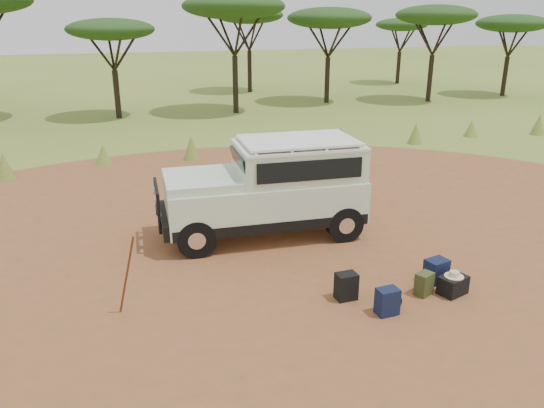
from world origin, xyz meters
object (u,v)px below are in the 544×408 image
object	(u,v)px
duffel_navy	(436,271)
hard_case	(453,285)
safari_vehicle	(271,190)
backpack_navy	(387,302)
walking_staff	(127,275)
backpack_black	(346,286)
backpack_olive	(424,284)

from	to	relation	value
duffel_navy	hard_case	world-z (taller)	duffel_navy
safari_vehicle	duffel_navy	bearing A→B (deg)	-51.23
backpack_navy	duffel_navy	bearing A→B (deg)	23.69
walking_staff	backpack_black	distance (m)	3.86
walking_staff	backpack_olive	xyz separation A→B (m)	(5.19, -0.98, -0.54)
hard_case	backpack_olive	bearing A→B (deg)	148.04
walking_staff	backpack_olive	distance (m)	5.31
walking_staff	safari_vehicle	bearing A→B (deg)	-8.43
backpack_olive	hard_case	xyz separation A→B (m)	(0.53, -0.14, -0.04)
backpack_navy	backpack_olive	size ratio (longest dim) A/B	1.10
backpack_navy	backpack_olive	world-z (taller)	backpack_navy
backpack_olive	hard_case	world-z (taller)	backpack_olive
backpack_black	backpack_navy	size ratio (longest dim) A/B	1.05
walking_staff	hard_case	xyz separation A→B (m)	(5.72, -1.12, -0.58)
backpack_navy	duffel_navy	world-z (taller)	backpack_navy
hard_case	duffel_navy	bearing A→B (deg)	74.90
duffel_navy	hard_case	distance (m)	0.50
safari_vehicle	hard_case	size ratio (longest dim) A/B	9.47
backpack_olive	duffel_navy	bearing A→B (deg)	12.40
backpack_navy	walking_staff	bearing A→B (deg)	159.35
walking_staff	backpack_black	world-z (taller)	walking_staff
walking_staff	backpack_navy	xyz separation A→B (m)	(4.20, -1.36, -0.52)
backpack_black	backpack_navy	world-z (taller)	backpack_black
backpack_navy	duffel_navy	size ratio (longest dim) A/B	1.03
safari_vehicle	backpack_black	size ratio (longest dim) A/B	9.37
backpack_black	duffel_navy	size ratio (longest dim) A/B	1.08
backpack_black	backpack_navy	bearing A→B (deg)	-58.88
duffel_navy	backpack_olive	bearing A→B (deg)	-156.87
walking_staff	hard_case	size ratio (longest dim) A/B	3.14
duffel_navy	hard_case	size ratio (longest dim) A/B	0.93
safari_vehicle	backpack_black	world-z (taller)	safari_vehicle
safari_vehicle	backpack_navy	bearing A→B (deg)	-75.09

